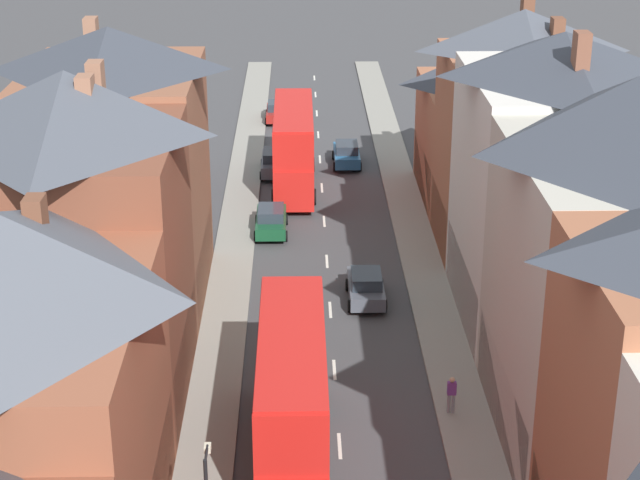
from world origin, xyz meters
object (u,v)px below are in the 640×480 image
object	(u,v)px
car_near_silver	(366,286)
car_parked_left_b	(278,111)
car_near_blue	(274,162)
car_parked_right_a	(271,220)
double_decker_bus_far_approaching	(292,395)
car_mid_white	(347,154)
double_decker_bus_lead	(293,147)
pedestrian_far_left	(452,393)

from	to	relation	value
car_near_silver	car_parked_left_b	xyz separation A→B (m)	(-4.90, 32.77, -0.00)
car_near_blue	car_parked_right_a	size ratio (longest dim) A/B	1.03
double_decker_bus_far_approaching	car_parked_right_a	world-z (taller)	double_decker_bus_far_approaching
car_near_blue	double_decker_bus_far_approaching	bearing A→B (deg)	-87.81
car_near_silver	car_mid_white	bearing A→B (deg)	90.00
car_parked_right_a	car_parked_left_b	world-z (taller)	car_parked_right_a
double_decker_bus_lead	pedestrian_far_left	xyz separation A→B (m)	(6.39, -27.78, -1.78)
car_near_blue	car_mid_white	xyz separation A→B (m)	(4.90, 1.83, -0.03)
car_parked_right_a	car_near_blue	bearing A→B (deg)	90.00
car_mid_white	pedestrian_far_left	size ratio (longest dim) A/B	2.60
car_near_silver	pedestrian_far_left	bearing A→B (deg)	-75.60
car_near_blue	car_parked_left_b	size ratio (longest dim) A/B	1.13
double_decker_bus_lead	car_near_silver	bearing A→B (deg)	-77.99
car_near_silver	pedestrian_far_left	xyz separation A→B (m)	(2.78, -10.81, 0.23)
double_decker_bus_far_approaching	car_near_silver	xyz separation A→B (m)	(3.61, 13.91, -2.01)
double_decker_bus_lead	car_parked_left_b	xyz separation A→B (m)	(-1.29, 15.80, -2.02)
double_decker_bus_lead	pedestrian_far_left	size ratio (longest dim) A/B	6.71
double_decker_bus_far_approaching	car_parked_left_b	world-z (taller)	double_decker_bus_far_approaching
double_decker_bus_lead	car_parked_left_b	world-z (taller)	double_decker_bus_lead
double_decker_bus_far_approaching	car_parked_right_a	xyz separation A→B (m)	(-1.29, 23.13, -2.00)
double_decker_bus_lead	car_parked_right_a	world-z (taller)	double_decker_bus_lead
double_decker_bus_far_approaching	car_near_silver	bearing A→B (deg)	75.45
car_near_silver	car_mid_white	size ratio (longest dim) A/B	0.97
double_decker_bus_lead	car_near_silver	distance (m)	17.47
car_near_silver	car_parked_right_a	bearing A→B (deg)	117.98
pedestrian_far_left	car_parked_right_a	bearing A→B (deg)	110.96
double_decker_bus_lead	pedestrian_far_left	bearing A→B (deg)	-77.05
double_decker_bus_far_approaching	car_parked_left_b	bearing A→B (deg)	91.58
double_decker_bus_lead	double_decker_bus_far_approaching	xyz separation A→B (m)	(0.00, -30.87, 0.00)
car_parked_right_a	car_near_silver	bearing A→B (deg)	-62.02
double_decker_bus_far_approaching	car_parked_left_b	size ratio (longest dim) A/B	2.84
car_parked_left_b	car_mid_white	size ratio (longest dim) A/B	0.91
double_decker_bus_lead	car_parked_left_b	distance (m)	15.98
car_parked_right_a	pedestrian_far_left	world-z (taller)	pedestrian_far_left
car_near_silver	car_parked_right_a	xyz separation A→B (m)	(-4.90, 9.22, 0.01)
double_decker_bus_far_approaching	car_near_blue	distance (m)	33.83
car_parked_right_a	car_parked_left_b	size ratio (longest dim) A/B	1.10
double_decker_bus_far_approaching	car_parked_right_a	size ratio (longest dim) A/B	2.59
double_decker_bus_far_approaching	car_mid_white	xyz separation A→B (m)	(3.61, 35.58, -1.99)
car_near_blue	car_near_silver	distance (m)	20.44
car_near_silver	double_decker_bus_lead	bearing A→B (deg)	102.01
car_near_blue	pedestrian_far_left	distance (m)	31.61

